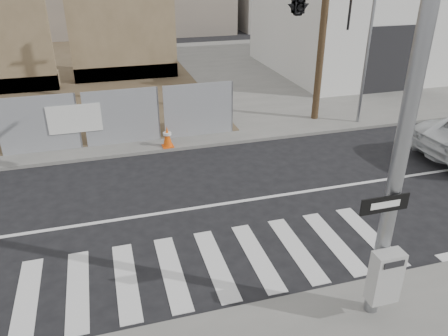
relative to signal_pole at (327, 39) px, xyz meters
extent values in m
plane|color=black|center=(-2.49, 2.05, -4.78)|extent=(100.00, 100.00, 0.00)
cube|color=slate|center=(-2.49, 16.05, -4.72)|extent=(50.00, 20.00, 0.12)
cylinder|color=gray|center=(0.01, -2.75, -1.16)|extent=(0.26, 0.26, 7.00)
cube|color=#B2B2AF|center=(-0.04, -3.03, -3.64)|extent=(0.55, 0.30, 1.05)
cube|color=black|center=(-0.24, -2.91, -2.16)|extent=(0.90, 0.03, 0.30)
cube|color=silver|center=(-0.24, -2.93, -2.16)|extent=(0.55, 0.01, 0.12)
imported|color=black|center=(0.01, -0.75, 0.79)|extent=(0.16, 0.20, 1.00)
cylinder|color=gray|center=(5.51, 6.65, -2.06)|extent=(0.12, 0.12, 5.20)
cube|color=brown|center=(-2.99, 16.05, -0.66)|extent=(5.50, 0.50, 8.00)
cube|color=brown|center=(-2.99, 16.45, -4.26)|extent=(5.50, 1.30, 0.80)
cube|color=silver|center=(11.51, 15.05, -2.26)|extent=(12.00, 10.00, 4.80)
cube|color=black|center=(9.51, 10.03, -3.06)|extent=(3.40, 0.06, 3.20)
cube|color=#EF540C|center=(-2.44, 6.27, -4.64)|extent=(0.41, 0.41, 0.03)
cone|color=#EF540C|center=(-2.44, 6.27, -4.28)|extent=(0.36, 0.36, 0.76)
cylinder|color=silver|center=(-2.44, 6.27, -4.17)|extent=(0.29, 0.29, 0.09)
camera|label=1|loc=(-4.53, -8.12, 1.55)|focal=35.00mm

